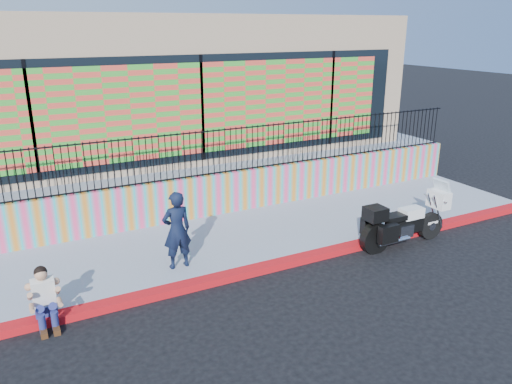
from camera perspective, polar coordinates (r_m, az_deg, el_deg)
ground at (r=10.86m, az=2.45°, el=-8.64°), size 90.00×90.00×0.00m
red_curb at (r=10.83m, az=2.46°, el=-8.29°), size 16.00×0.30×0.15m
sidewalk at (r=12.15m, az=-1.42°, el=-5.18°), size 16.00×3.00×0.15m
mural_wall at (r=13.29m, az=-4.48°, el=-0.23°), size 16.00×0.20×1.10m
metal_fence at (r=12.96m, az=-4.60°, el=4.59°), size 15.80×0.04×1.20m
elevated_platform at (r=17.93m, az=-10.91°, el=4.19°), size 16.00×10.00×1.25m
storefront_building at (r=17.28m, az=-11.23°, el=12.49°), size 14.00×8.06×4.00m
police_motorcycle at (r=12.14m, az=16.47°, el=-3.21°), size 2.38×0.79×1.48m
police_officer at (r=10.36m, az=-9.04°, el=-4.33°), size 0.61×0.41×1.65m
seated_man at (r=9.42m, az=-22.92°, el=-11.66°), size 0.54×0.71×1.06m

